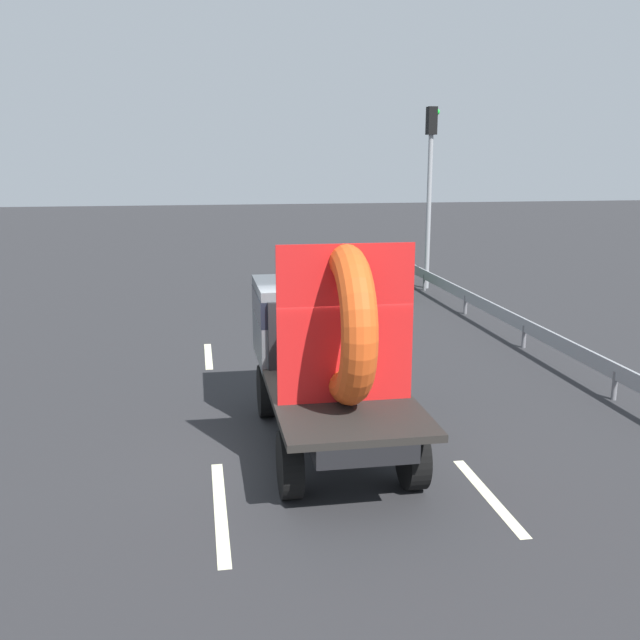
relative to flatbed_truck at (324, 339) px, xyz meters
The scene contains 9 objects.
ground_plane 1.71m from the flatbed_truck, 122.89° to the right, with size 120.00×120.00×0.00m, color #28282B.
flatbed_truck is the anchor object (origin of this frame).
distant_sedan 13.42m from the flatbed_truck, 74.47° to the left, with size 1.83×4.26×1.39m.
traffic_light 14.30m from the flatbed_truck, 65.33° to the left, with size 0.42×0.36×6.09m.
guardrail 8.76m from the flatbed_truck, 49.20° to the left, with size 0.10×15.50×0.71m.
lane_dash_left_near 3.39m from the flatbed_truck, 126.88° to the right, with size 2.86×0.16×0.01m, color beige.
lane_dash_left_far 5.68m from the flatbed_truck, 109.21° to the left, with size 2.20×0.16×0.01m, color beige.
lane_dash_right_near 3.55m from the flatbed_truck, 55.47° to the right, with size 2.32×0.16×0.01m, color beige.
lane_dash_right_far 5.82m from the flatbed_truck, 71.32° to the left, with size 2.04×0.16×0.01m, color beige.
Camera 1 is at (-1.67, -10.66, 4.47)m, focal length 40.75 mm.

